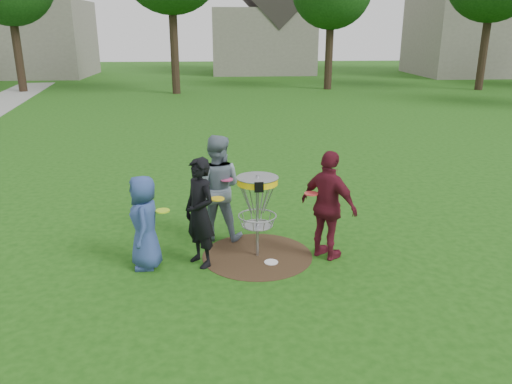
{
  "coord_description": "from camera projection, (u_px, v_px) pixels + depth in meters",
  "views": [
    {
      "loc": [
        -0.56,
        -7.41,
        3.55
      ],
      "look_at": [
        0.0,
        0.3,
        1.0
      ],
      "focal_mm": 35.0,
      "sensor_mm": 36.0,
      "label": 1
    }
  ],
  "objects": [
    {
      "name": "ground",
      "position": [
        257.0,
        256.0,
        8.17
      ],
      "size": [
        100.0,
        100.0,
        0.0
      ],
      "primitive_type": "plane",
      "color": "#19470F",
      "rests_on": "ground"
    },
    {
      "name": "dirt_patch",
      "position": [
        257.0,
        255.0,
        8.17
      ],
      "size": [
        1.8,
        1.8,
        0.01
      ],
      "primitive_type": "cylinder",
      "color": "#47331E",
      "rests_on": "ground"
    },
    {
      "name": "player_blue",
      "position": [
        145.0,
        222.0,
        7.58
      ],
      "size": [
        0.54,
        0.76,
        1.47
      ],
      "primitive_type": "imported",
      "rotation": [
        0.0,
        0.0,
        -1.47
      ],
      "color": "navy",
      "rests_on": "ground"
    },
    {
      "name": "player_black",
      "position": [
        200.0,
        213.0,
        7.62
      ],
      "size": [
        0.7,
        0.75,
        1.72
      ],
      "primitive_type": "imported",
      "rotation": [
        0.0,
        0.0,
        -0.94
      ],
      "color": "black",
      "rests_on": "ground"
    },
    {
      "name": "player_grey",
      "position": [
        217.0,
        188.0,
        8.6
      ],
      "size": [
        1.0,
        0.84,
        1.85
      ],
      "primitive_type": "imported",
      "rotation": [
        0.0,
        0.0,
        2.97
      ],
      "color": "slate",
      "rests_on": "ground"
    },
    {
      "name": "player_maroon",
      "position": [
        329.0,
        206.0,
        7.85
      ],
      "size": [
        1.01,
        1.06,
        1.77
      ],
      "primitive_type": "imported",
      "rotation": [
        0.0,
        0.0,
        2.3
      ],
      "color": "maroon",
      "rests_on": "ground"
    },
    {
      "name": "disc_on_grass",
      "position": [
        271.0,
        262.0,
        7.91
      ],
      "size": [
        0.22,
        0.22,
        0.02
      ],
      "primitive_type": "cylinder",
      "color": "white",
      "rests_on": "ground"
    },
    {
      "name": "disc_golf_basket",
      "position": [
        257.0,
        197.0,
        7.85
      ],
      "size": [
        0.66,
        0.67,
        1.38
      ],
      "color": "#9EA0A5",
      "rests_on": "ground"
    },
    {
      "name": "held_discs",
      "position": [
        230.0,
        195.0,
        7.84
      ],
      "size": [
        2.52,
        1.03,
        0.25
      ],
      "color": "#C0F51B",
      "rests_on": "ground"
    },
    {
      "name": "house_row",
      "position": [
        287.0,
        20.0,
        38.52
      ],
      "size": [
        44.5,
        10.65,
        11.62
      ],
      "color": "gray",
      "rests_on": "ground"
    }
  ]
}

